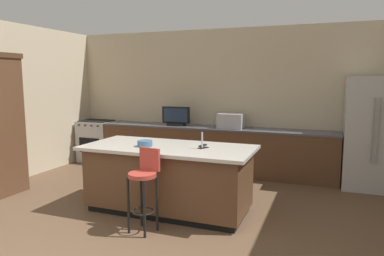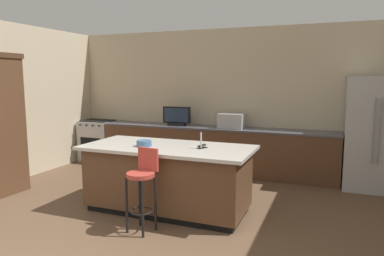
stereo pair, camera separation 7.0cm
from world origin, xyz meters
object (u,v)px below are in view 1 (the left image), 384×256
(kitchen_island, at_px, (169,178))
(tv_remote, at_px, (203,145))
(tv_monitor, at_px, (176,117))
(range_oven, at_px, (97,141))
(microwave, at_px, (231,121))
(refrigerator, at_px, (372,133))
(cell_phone, at_px, (203,148))
(bar_stool_center, at_px, (144,182))
(fruit_bowl, at_px, (145,143))

(kitchen_island, xyz_separation_m, tv_remote, (0.45, 0.16, 0.46))
(kitchen_island, xyz_separation_m, tv_monitor, (-0.84, 2.19, 0.61))
(kitchen_island, bearing_deg, range_oven, 141.32)
(microwave, bearing_deg, refrigerator, -1.70)
(range_oven, bearing_deg, kitchen_island, -38.68)
(kitchen_island, bearing_deg, microwave, 82.41)
(cell_phone, bearing_deg, refrigerator, 70.17)
(kitchen_island, height_order, tv_monitor, tv_monitor)
(cell_phone, height_order, tv_remote, tv_remote)
(refrigerator, relative_size, cell_phone, 12.65)
(tv_remote, bearing_deg, range_oven, 155.26)
(microwave, distance_m, bar_stool_center, 3.01)
(tv_remote, bearing_deg, fruit_bowl, -150.60)
(tv_monitor, bearing_deg, microwave, 2.61)
(tv_monitor, xyz_separation_m, bar_stool_center, (0.84, -2.91, -0.47))
(kitchen_island, xyz_separation_m, fruit_bowl, (-0.29, -0.13, 0.49))
(fruit_bowl, height_order, tv_remote, fruit_bowl)
(refrigerator, bearing_deg, range_oven, 179.26)
(range_oven, bearing_deg, tv_monitor, -1.48)
(tv_monitor, distance_m, bar_stool_center, 3.07)
(refrigerator, height_order, tv_monitor, refrigerator)
(bar_stool_center, bearing_deg, tv_monitor, 116.18)
(range_oven, bearing_deg, cell_phone, -33.85)
(refrigerator, distance_m, fruit_bowl, 3.82)
(microwave, xyz_separation_m, fruit_bowl, (-0.59, -2.38, -0.08))
(kitchen_island, distance_m, cell_phone, 0.68)
(tv_monitor, distance_m, fruit_bowl, 2.39)
(kitchen_island, relative_size, tv_monitor, 3.97)
(microwave, distance_m, tv_monitor, 1.14)
(kitchen_island, bearing_deg, fruit_bowl, -155.76)
(tv_remote, bearing_deg, kitchen_island, -152.47)
(fruit_bowl, distance_m, tv_remote, 0.80)
(kitchen_island, xyz_separation_m, range_oven, (-2.80, 2.24, -0.01))
(kitchen_island, bearing_deg, tv_monitor, 110.91)
(range_oven, xyz_separation_m, tv_monitor, (1.96, -0.05, 0.62))
(kitchen_island, xyz_separation_m, microwave, (0.30, 2.25, 0.57))
(kitchen_island, height_order, fruit_bowl, fruit_bowl)
(range_oven, relative_size, fruit_bowl, 4.49)
(tv_monitor, distance_m, tv_remote, 2.41)
(bar_stool_center, xyz_separation_m, fruit_bowl, (-0.30, 0.59, 0.35))
(range_oven, bearing_deg, refrigerator, -0.74)
(microwave, relative_size, tv_remote, 2.82)
(range_oven, distance_m, cell_phone, 4.00)
(kitchen_island, height_order, cell_phone, cell_phone)
(fruit_bowl, xyz_separation_m, tv_remote, (0.74, 0.29, -0.03))
(microwave, bearing_deg, cell_phone, -84.88)
(microwave, xyz_separation_m, bar_stool_center, (-0.29, -2.97, -0.43))
(range_oven, bearing_deg, bar_stool_center, -46.55)
(range_oven, height_order, microwave, microwave)
(microwave, height_order, tv_monitor, tv_monitor)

